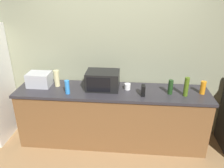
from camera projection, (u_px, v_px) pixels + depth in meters
The scene contains 12 objects.
ground_plane at pixel (110, 157), 3.29m from camera, with size 8.00×8.00×0.00m, color #A87F51.
back_wall at pixel (114, 53), 3.48m from camera, with size 6.40×0.10×2.70m, color gray.
counter_run at pixel (112, 116), 3.47m from camera, with size 2.84×0.64×0.90m.
microwave at pixel (103, 80), 3.29m from camera, with size 0.48×0.35×0.27m.
toaster_oven at pixel (39, 79), 3.39m from camera, with size 0.34×0.26×0.21m, color #B7BABF.
cordless_phone at pixel (143, 90), 3.10m from camera, with size 0.05×0.11×0.15m, color black.
bottle_dish_soap at pixel (203, 88), 3.15m from camera, with size 0.08×0.08×0.19m, color orange.
bottle_hand_soap at pixel (57, 78), 3.38m from camera, with size 0.08×0.08×0.25m, color beige.
bottle_spray_cleaner at pixel (67, 87), 3.15m from camera, with size 0.07×0.07×0.20m, color #338CE5.
bottle_olive_oil at pixel (186, 87), 3.07m from camera, with size 0.06×0.06×0.27m, color #4C6B19.
bottle_wine at pixel (170, 87), 3.14m from camera, with size 0.07×0.07×0.21m, color #1E3F19.
mug_white at pixel (127, 87), 3.30m from camera, with size 0.09×0.09×0.09m, color white.
Camera 1 is at (0.27, -2.56, 2.31)m, focal length 35.80 mm.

